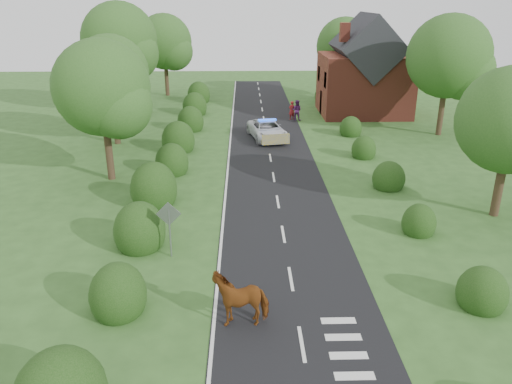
{
  "coord_description": "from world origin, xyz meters",
  "views": [
    {
      "loc": [
        -1.8,
        -17.15,
        10.46
      ],
      "look_at": [
        -1.24,
        6.21,
        1.3
      ],
      "focal_mm": 35.0,
      "sensor_mm": 36.0,
      "label": 1
    }
  ],
  "objects_px": {
    "police_van": "(267,130)",
    "pedestrian_red": "(292,110)",
    "pedestrian_purple": "(297,110)",
    "road_sign": "(169,221)",
    "cow": "(241,300)"
  },
  "relations": [
    {
      "from": "police_van",
      "to": "pedestrian_red",
      "type": "bearing_deg",
      "value": 57.22
    },
    {
      "from": "road_sign",
      "to": "cow",
      "type": "bearing_deg",
      "value": -56.52
    },
    {
      "from": "cow",
      "to": "police_van",
      "type": "height_order",
      "value": "police_van"
    },
    {
      "from": "road_sign",
      "to": "police_van",
      "type": "relative_size",
      "value": 0.46
    },
    {
      "from": "pedestrian_red",
      "to": "pedestrian_purple",
      "type": "relative_size",
      "value": 0.92
    },
    {
      "from": "police_van",
      "to": "pedestrian_red",
      "type": "relative_size",
      "value": 3.27
    },
    {
      "from": "road_sign",
      "to": "pedestrian_purple",
      "type": "bearing_deg",
      "value": 72.58
    },
    {
      "from": "road_sign",
      "to": "pedestrian_purple",
      "type": "distance_m",
      "value": 26.58
    },
    {
      "from": "police_van",
      "to": "pedestrian_purple",
      "type": "distance_m",
      "value": 6.95
    },
    {
      "from": "police_van",
      "to": "pedestrian_purple",
      "type": "height_order",
      "value": "pedestrian_purple"
    },
    {
      "from": "road_sign",
      "to": "police_van",
      "type": "distance_m",
      "value": 19.73
    },
    {
      "from": "road_sign",
      "to": "police_van",
      "type": "bearing_deg",
      "value": 75.31
    },
    {
      "from": "police_van",
      "to": "pedestrian_purple",
      "type": "relative_size",
      "value": 3.0
    },
    {
      "from": "police_van",
      "to": "pedestrian_red",
      "type": "distance_m",
      "value": 7.03
    },
    {
      "from": "cow",
      "to": "police_van",
      "type": "relative_size",
      "value": 0.4
    }
  ]
}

